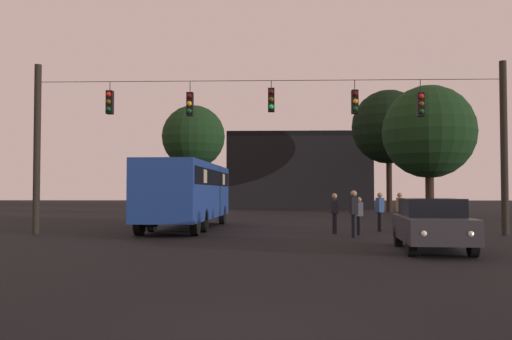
{
  "coord_description": "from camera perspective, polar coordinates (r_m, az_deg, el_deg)",
  "views": [
    {
      "loc": [
        0.35,
        -7.1,
        1.72
      ],
      "look_at": [
        -0.55,
        18.87,
        2.7
      ],
      "focal_mm": 40.53,
      "sensor_mm": 36.0,
      "label": 1
    }
  ],
  "objects": [
    {
      "name": "city_bus",
      "position": [
        27.04,
        -6.76,
        -1.83
      ],
      "size": [
        2.92,
        11.08,
        3.0
      ],
      "color": "navy",
      "rests_on": "ground"
    },
    {
      "name": "car_near_right",
      "position": [
        17.51,
        16.95,
        -5.08
      ],
      "size": [
        2.17,
        4.45,
        1.52
      ],
      "color": "#2D2D33",
      "rests_on": "ground"
    },
    {
      "name": "pedestrian_crossing_left",
      "position": [
        23.43,
        10.14,
        -4.27
      ],
      "size": [
        0.28,
        0.39,
        1.5
      ],
      "color": "black",
      "rests_on": "ground"
    },
    {
      "name": "pedestrian_near_bus",
      "position": [
        21.84,
        9.63,
        -3.99
      ],
      "size": [
        0.28,
        0.39,
        1.77
      ],
      "color": "black",
      "rests_on": "ground"
    },
    {
      "name": "pedestrian_trailing",
      "position": [
        23.88,
        7.76,
        -4.03
      ],
      "size": [
        0.28,
        0.39,
        1.65
      ],
      "color": "black",
      "rests_on": "ground"
    },
    {
      "name": "ground_plane",
      "position": [
        31.65,
        1.36,
        -5.27
      ],
      "size": [
        168.0,
        168.0,
        0.0
      ],
      "primitive_type": "plane",
      "color": "black",
      "rests_on": "ground"
    },
    {
      "name": "tree_right_far",
      "position": [
        39.54,
        -6.19,
        3.22
      ],
      "size": [
        4.28,
        4.28,
        7.6
      ],
      "color": "black",
      "rests_on": "ground"
    },
    {
      "name": "pedestrian_crossing_right",
      "position": [
        25.53,
        12.14,
        -3.83
      ],
      "size": [
        0.33,
        0.41,
        1.68
      ],
      "color": "black",
      "rests_on": "ground"
    },
    {
      "name": "pedestrian_crossing_center",
      "position": [
        26.44,
        14.01,
        -3.75
      ],
      "size": [
        0.25,
        0.37,
        1.68
      ],
      "color": "black",
      "rests_on": "ground"
    },
    {
      "name": "tree_behind_building",
      "position": [
        50.21,
        12.96,
        4.15
      ],
      "size": [
        6.25,
        6.25,
        10.34
      ],
      "color": "black",
      "rests_on": "ground"
    },
    {
      "name": "tree_left_silhouette",
      "position": [
        37.88,
        16.71,
        3.62
      ],
      "size": [
        5.84,
        5.84,
        8.41
      ],
      "color": "#2D2116",
      "rests_on": "ground"
    },
    {
      "name": "overhead_signal_span",
      "position": [
        23.22,
        1.16,
        3.66
      ],
      "size": [
        19.04,
        0.44,
        6.92
      ],
      "color": "black",
      "rests_on": "ground"
    },
    {
      "name": "corner_building",
      "position": [
        62.88,
        4.1,
        -0.22
      ],
      "size": [
        14.3,
        13.5,
        7.67
      ],
      "color": "black",
      "rests_on": "ground"
    }
  ]
}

